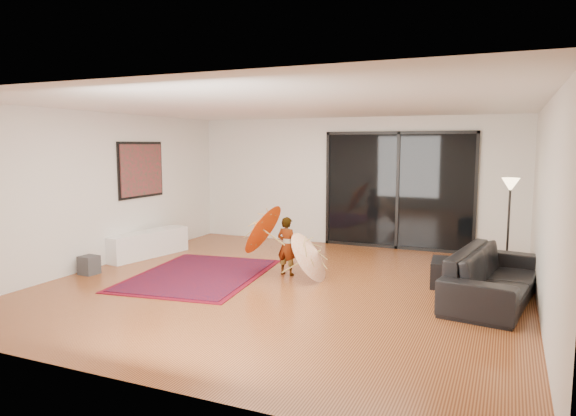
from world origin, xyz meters
The scene contains 17 objects.
floor centered at (0.00, 0.00, 0.00)m, with size 7.00×7.00×0.00m, color #A55A2D.
ceiling centered at (0.00, 0.00, 2.70)m, with size 7.00×7.00×0.00m, color white.
wall_back centered at (0.00, 3.50, 1.35)m, with size 7.00×7.00×0.00m, color silver.
wall_front centered at (0.00, -3.50, 1.35)m, with size 7.00×7.00×0.00m, color silver.
wall_left centered at (-3.50, 0.00, 1.35)m, with size 7.00×7.00×0.00m, color silver.
wall_right centered at (3.50, 0.00, 1.35)m, with size 7.00×7.00×0.00m, color silver.
sliding_door centered at (1.00, 3.47, 1.20)m, with size 3.06×0.07×2.40m.
painting centered at (-3.46, 1.00, 1.65)m, with size 0.04×1.28×1.08m.
media_console centered at (-3.25, 0.83, 0.24)m, with size 0.44×1.74×0.48m, color white.
speaker centered at (-3.25, -0.66, 0.15)m, with size 0.27×0.27×0.31m, color #424244.
persian_rug centered at (-1.53, 0.00, 0.01)m, with size 2.30×2.97×0.02m.
sofa centered at (2.95, 0.47, 0.35)m, with size 2.37×0.93×0.69m, color black.
ottoman centered at (2.39, 0.99, 0.20)m, with size 0.69×0.69×0.39m, color black.
floor_lamp centered at (3.10, 1.91, 1.27)m, with size 0.28×0.28×1.61m.
child centered at (-0.22, 0.60, 0.48)m, with size 0.35×0.23×0.97m, color #999999.
parasol_orange centered at (-0.77, 0.55, 0.73)m, with size 0.62×0.94×0.92m.
parasol_white centered at (0.38, 0.45, 0.50)m, with size 0.63×0.87×0.95m.
Camera 1 is at (3.08, -6.98, 2.14)m, focal length 32.00 mm.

